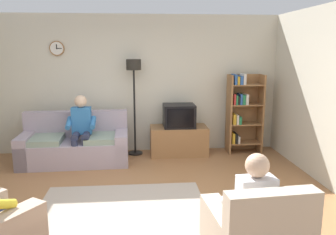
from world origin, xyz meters
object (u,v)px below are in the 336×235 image
at_px(tv_stand, 179,140).
at_px(floor_lamp, 134,81).
at_px(couch, 75,146).
at_px(person_in_right_armchair, 251,203).
at_px(bookshelf, 242,111).
at_px(tv, 179,116).
at_px(person_on_couch, 81,126).

xyz_separation_m(tv_stand, floor_lamp, (-0.85, 0.10, 1.17)).
distance_m(couch, floor_lamp, 1.62).
bearing_deg(couch, floor_lamp, 21.03).
height_order(couch, person_in_right_armchair, person_in_right_armchair).
xyz_separation_m(couch, bookshelf, (3.21, 0.39, 0.52)).
xyz_separation_m(couch, tv_stand, (1.94, 0.32, -0.03)).
height_order(bookshelf, floor_lamp, floor_lamp).
xyz_separation_m(bookshelf, person_in_right_armchair, (-1.00, -3.57, -0.23)).
height_order(tv, person_on_couch, person_on_couch).
distance_m(bookshelf, floor_lamp, 2.21).
distance_m(person_on_couch, person_in_right_armchair, 3.70).
height_order(couch, person_on_couch, person_on_couch).
relative_size(bookshelf, person_on_couch, 1.27).
distance_m(floor_lamp, person_in_right_armchair, 3.86).
bearing_deg(tv, person_in_right_armchair, -85.54).
bearing_deg(bookshelf, person_in_right_armchair, -105.63).
bearing_deg(tv, person_on_couch, -167.34).
relative_size(bookshelf, floor_lamp, 0.85).
bearing_deg(tv, couch, -171.39).
relative_size(tv, floor_lamp, 0.32).
distance_m(tv_stand, person_in_right_armchair, 3.53).
xyz_separation_m(tv, floor_lamp, (-0.85, 0.12, 0.67)).
bearing_deg(floor_lamp, person_in_right_armchair, -72.65).
xyz_separation_m(couch, person_in_right_armchair, (2.21, -3.18, 0.29)).
bearing_deg(person_on_couch, floor_lamp, 29.22).
relative_size(tv_stand, bookshelf, 0.70).
height_order(bookshelf, person_on_couch, bookshelf).
bearing_deg(bookshelf, couch, -173.08).
bearing_deg(bookshelf, person_on_couch, -170.75).
distance_m(tv, person_on_couch, 1.84).
distance_m(couch, tv_stand, 1.96).
bearing_deg(tv_stand, couch, -170.69).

